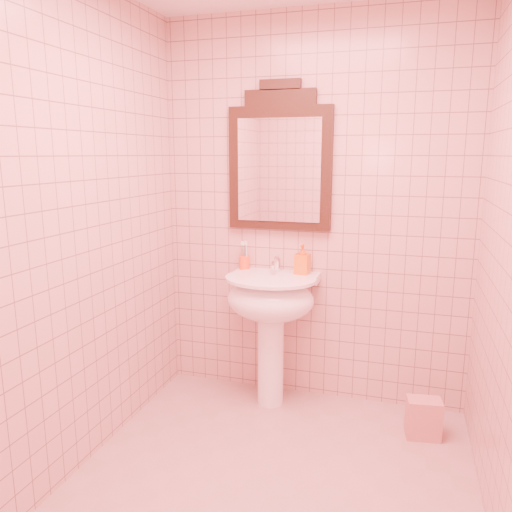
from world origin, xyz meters
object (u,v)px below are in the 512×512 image
(soap_dispenser, at_px, (302,259))
(pedestal_sink, at_px, (271,308))
(mirror, at_px, (280,162))
(towel, at_px, (423,418))
(toothbrush_cup, at_px, (244,262))

(soap_dispenser, bearing_deg, pedestal_sink, -134.70)
(mirror, distance_m, towel, 1.78)
(toothbrush_cup, distance_m, soap_dispenser, 0.41)
(pedestal_sink, height_order, mirror, mirror)
(mirror, height_order, towel, mirror)
(toothbrush_cup, relative_size, towel, 0.70)
(toothbrush_cup, bearing_deg, mirror, 7.41)
(toothbrush_cup, xyz_separation_m, towel, (1.19, -0.30, -0.79))
(towel, bearing_deg, soap_dispenser, 160.85)
(pedestal_sink, xyz_separation_m, towel, (0.96, -0.13, -0.54))
(pedestal_sink, xyz_separation_m, toothbrush_cup, (-0.23, 0.17, 0.25))
(mirror, bearing_deg, soap_dispenser, -18.76)
(soap_dispenser, height_order, towel, soap_dispenser)
(toothbrush_cup, xyz_separation_m, soap_dispenser, (0.40, -0.03, 0.05))
(pedestal_sink, bearing_deg, soap_dispenser, 39.65)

